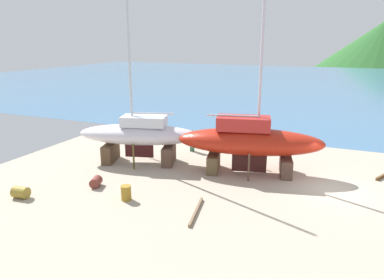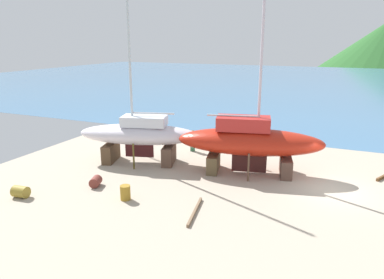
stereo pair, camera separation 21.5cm
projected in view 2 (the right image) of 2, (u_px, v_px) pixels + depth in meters
ground_plane at (330, 201)px, 19.63m from camera, size 43.56×43.56×0.00m
sea_water at (347, 84)px, 72.55m from camera, size 174.24×98.03×0.01m
sailboat_far_slipway at (249, 141)px, 23.28m from camera, size 9.78×4.81×16.57m
sailboat_small_center at (139, 134)px, 25.39m from camera, size 8.95×4.90×13.54m
worker at (193, 140)px, 28.29m from camera, size 0.49×0.35×1.71m
barrel_tipped_left at (125, 193)px, 19.72m from camera, size 0.72×0.72×0.82m
barrel_rust_near at (96, 182)px, 21.56m from camera, size 0.82×0.93×0.59m
barrel_rust_mid at (21, 192)px, 20.04m from camera, size 0.91×0.74×0.66m
timber_long_fore at (195, 211)px, 18.27m from camera, size 0.68×3.09×0.16m
timber_plank_far at (383, 177)px, 22.83m from camera, size 0.84×1.49×0.19m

